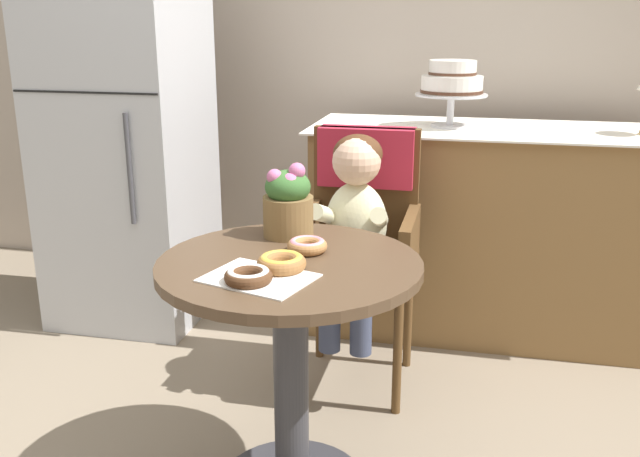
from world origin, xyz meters
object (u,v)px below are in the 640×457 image
(flower_vase, at_px, (288,201))
(refrigerator, at_px, (125,134))
(seated_child, at_px, (354,217))
(donut_side, at_px, (248,276))
(donut_mid, at_px, (280,262))
(wicker_chair, at_px, (362,215))
(tiered_cake_stand, at_px, (452,83))
(cafe_table, at_px, (290,333))
(donut_front, at_px, (307,245))

(flower_vase, xyz_separation_m, refrigerator, (-0.99, 0.88, 0.02))
(seated_child, relative_size, donut_side, 6.03)
(donut_mid, relative_size, refrigerator, 0.08)
(wicker_chair, xyz_separation_m, tiered_cake_stand, (0.28, 0.54, 0.44))
(seated_child, relative_size, refrigerator, 0.43)
(donut_side, bearing_deg, tiered_cake_stand, 74.66)
(cafe_table, relative_size, seated_child, 0.99)
(donut_mid, relative_size, flower_vase, 0.58)
(donut_side, bearing_deg, seated_child, 81.09)
(donut_front, bearing_deg, wicker_chair, 86.58)
(cafe_table, height_order, flower_vase, flower_vase)
(seated_child, distance_m, donut_side, 0.80)
(flower_vase, bearing_deg, donut_front, -55.92)
(wicker_chair, distance_m, tiered_cake_stand, 0.75)
(donut_mid, xyz_separation_m, refrigerator, (-1.05, 1.18, 0.11))
(donut_mid, bearing_deg, donut_side, -115.39)
(donut_mid, distance_m, donut_side, 0.12)
(cafe_table, height_order, donut_front, donut_front)
(seated_child, height_order, refrigerator, refrigerator)
(seated_child, relative_size, donut_mid, 5.64)
(tiered_cake_stand, height_order, refrigerator, refrigerator)
(donut_mid, relative_size, tiered_cake_stand, 0.43)
(seated_child, height_order, donut_side, seated_child)
(donut_mid, height_order, tiered_cake_stand, tiered_cake_stand)
(donut_side, relative_size, tiered_cake_stand, 0.40)
(seated_child, bearing_deg, wicker_chair, 90.00)
(donut_front, distance_m, donut_mid, 0.16)
(wicker_chair, xyz_separation_m, seated_child, (-0.00, -0.16, 0.04))
(refrigerator, bearing_deg, tiered_cake_stand, 8.13)
(wicker_chair, distance_m, donut_mid, 0.85)
(cafe_table, relative_size, donut_side, 5.98)
(cafe_table, bearing_deg, tiered_cake_stand, 74.87)
(cafe_table, distance_m, wicker_chair, 0.78)
(cafe_table, distance_m, flower_vase, 0.39)
(seated_child, relative_size, tiered_cake_stand, 2.42)
(wicker_chair, xyz_separation_m, donut_mid, (-0.07, -0.84, 0.10))
(wicker_chair, height_order, donut_mid, wicker_chair)
(donut_front, bearing_deg, seated_child, 85.57)
(refrigerator, bearing_deg, donut_side, -52.19)
(flower_vase, relative_size, refrigerator, 0.13)
(donut_mid, distance_m, tiered_cake_stand, 1.46)
(seated_child, bearing_deg, donut_front, -94.43)
(tiered_cake_stand, bearing_deg, donut_mid, -104.51)
(wicker_chair, bearing_deg, donut_side, -104.30)
(cafe_table, xyz_separation_m, refrigerator, (-1.05, 1.10, 0.34))
(wicker_chair, height_order, donut_front, wicker_chair)
(donut_mid, distance_m, refrigerator, 1.58)
(tiered_cake_stand, distance_m, refrigerator, 1.43)
(donut_front, relative_size, refrigerator, 0.07)
(cafe_table, bearing_deg, wicker_chair, 84.84)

